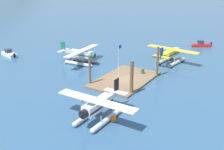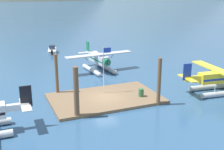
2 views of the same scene
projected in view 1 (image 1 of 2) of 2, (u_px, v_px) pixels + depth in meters
ground_plane at (125, 80)px, 45.30m from camera, size 1200.00×1200.00×0.00m
dock_platform at (125, 80)px, 45.25m from camera, size 12.00×7.51×0.30m
piling_near_left at (132, 78)px, 39.38m from camera, size 0.50×0.50×5.01m
piling_near_right at (158, 62)px, 46.30m from camera, size 0.40×0.40×5.10m
piling_far_left at (90, 70)px, 42.63m from camera, size 0.37×0.37×4.79m
flagpole at (119, 56)px, 45.13m from camera, size 0.95×0.10×5.40m
fuel_drum at (143, 71)px, 47.39m from camera, size 0.62×0.62×0.88m
mooring_buoy at (113, 119)px, 32.66m from camera, size 0.74×0.74×0.74m
seaplane_white_port_aft at (98, 108)px, 32.69m from camera, size 7.98×10.42×3.84m
seaplane_silver_bow_right at (81, 56)px, 53.13m from camera, size 10.48×7.97×3.84m
seaplane_yellow_stbd_aft at (172, 55)px, 53.71m from camera, size 7.95×10.49×3.84m
boat_white_open_north at (9, 54)px, 58.42m from camera, size 2.42×4.81×1.50m
boat_red_open_se at (201, 45)px, 65.77m from camera, size 3.68×4.28×1.50m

